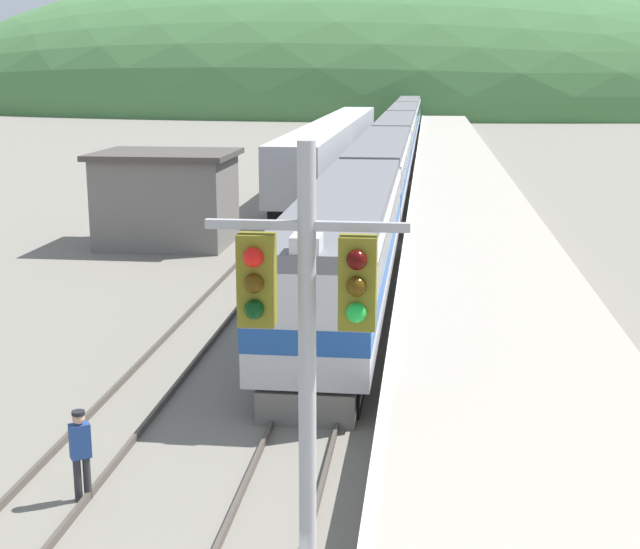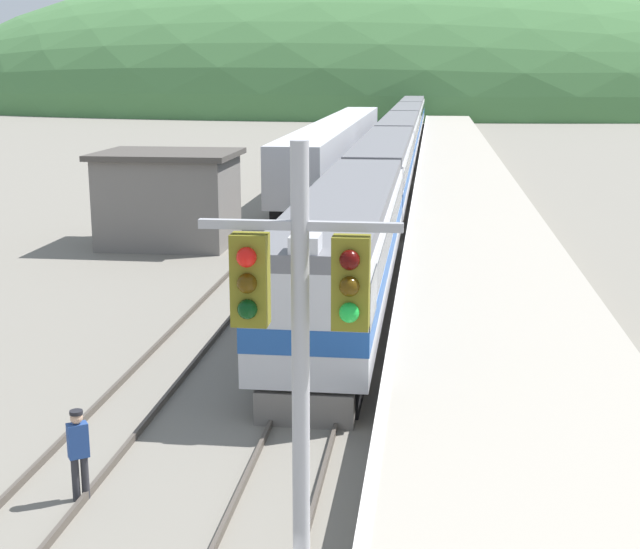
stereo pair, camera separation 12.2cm
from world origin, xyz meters
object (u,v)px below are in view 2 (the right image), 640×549
at_px(express_train_lead_car, 347,246).
at_px(carriage_second, 384,170).
at_px(siding_train, 338,147).
at_px(carriage_fourth, 407,123).
at_px(carriage_fifth, 412,112).
at_px(carriage_third, 399,139).
at_px(signal_mast_main, 300,361).
at_px(track_worker, 79,449).

xyz_separation_m(express_train_lead_car, carriage_second, (0.00, 21.95, -0.01)).
bearing_deg(carriage_second, siding_train, 105.16).
height_order(express_train_lead_car, carriage_fourth, express_train_lead_car).
bearing_deg(carriage_fifth, carriage_third, -90.00).
bearing_deg(carriage_fourth, carriage_second, -90.00).
distance_m(signal_mast_main, track_worker, 7.81).
bearing_deg(carriage_fifth, siding_train, -94.63).
distance_m(carriage_second, signal_mast_main, 40.69).
height_order(express_train_lead_car, siding_train, express_train_lead_car).
height_order(carriage_fifth, siding_train, siding_train).
distance_m(carriage_third, track_worker, 58.02).
relative_size(express_train_lead_car, carriage_fifth, 0.94).
xyz_separation_m(express_train_lead_car, carriage_third, (0.00, 44.28, -0.01)).
bearing_deg(carriage_second, carriage_fifth, 90.00).
distance_m(siding_train, track_worker, 50.99).
height_order(siding_train, track_worker, siding_train).
height_order(carriage_third, signal_mast_main, signal_mast_main).
xyz_separation_m(carriage_second, carriage_third, (0.00, 22.33, 0.00)).
distance_m(carriage_second, carriage_fifth, 66.98).
relative_size(carriage_third, signal_mast_main, 3.09).
bearing_deg(express_train_lead_car, carriage_fourth, 90.00).
relative_size(siding_train, track_worker, 26.12).
xyz_separation_m(carriage_third, track_worker, (-3.55, -57.90, -1.12)).
height_order(carriage_third, track_worker, carriage_third).
relative_size(carriage_fourth, siding_train, 0.48).
relative_size(carriage_fourth, carriage_fifth, 1.00).
distance_m(carriage_fourth, carriage_fifth, 22.33).
distance_m(carriage_third, signal_mast_main, 62.98).
bearing_deg(track_worker, carriage_fourth, 87.47).
xyz_separation_m(carriage_second, siding_train, (-4.17, 15.41, -0.06)).
distance_m(express_train_lead_car, carriage_second, 21.95).
height_order(carriage_fourth, signal_mast_main, signal_mast_main).
bearing_deg(carriage_third, express_train_lead_car, -90.00).
bearing_deg(carriage_third, signal_mast_main, -88.86).
distance_m(carriage_second, carriage_fourth, 44.65).
height_order(carriage_fourth, carriage_fifth, same).
distance_m(carriage_fifth, siding_train, 51.74).
bearing_deg(carriage_second, track_worker, -95.70).
xyz_separation_m(carriage_second, signal_mast_main, (1.25, -40.60, 2.44)).
xyz_separation_m(carriage_third, carriage_fifth, (0.00, 44.65, 0.00)).
bearing_deg(signal_mast_main, carriage_fourth, 90.84).
xyz_separation_m(siding_train, track_worker, (0.62, -50.98, -1.06)).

